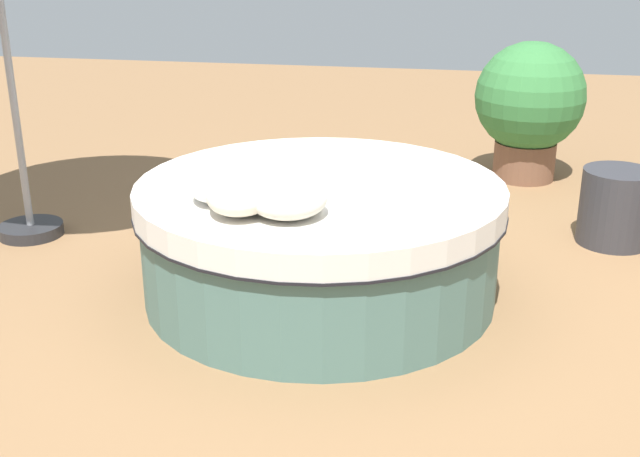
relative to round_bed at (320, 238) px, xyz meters
name	(u,v)px	position (x,y,z in m)	size (l,w,h in m)	color
ground_plane	(320,293)	(0.00, 0.00, -0.35)	(16.00, 16.00, 0.00)	olive
round_bed	(320,238)	(0.00, 0.00, 0.00)	(2.10, 2.10, 0.68)	#4C726B
throw_pillow_0	(223,169)	(0.11, -0.53, 0.42)	(0.51, 0.36, 0.18)	white
throw_pillow_1	(220,183)	(0.34, -0.48, 0.42)	(0.48, 0.30, 0.17)	white
throw_pillow_2	(244,192)	(0.51, -0.30, 0.43)	(0.54, 0.37, 0.19)	beige
throw_pillow_3	(289,200)	(0.55, -0.06, 0.41)	(0.43, 0.39, 0.16)	beige
planter	(529,103)	(-2.58, 1.30, 0.30)	(0.91, 0.91, 1.16)	brown
side_table	(616,207)	(-1.15, 1.82, -0.09)	(0.48, 0.48, 0.52)	#333338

